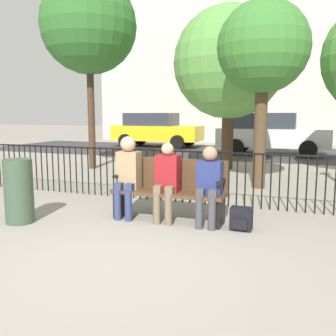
# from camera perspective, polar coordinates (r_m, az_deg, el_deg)

# --- Properties ---
(ground_plane) EXTENTS (80.00, 80.00, 0.00)m
(ground_plane) POSITION_cam_1_polar(r_m,az_deg,el_deg) (4.27, -7.88, -13.74)
(ground_plane) COLOR gray
(park_bench) EXTENTS (1.72, 0.45, 0.92)m
(park_bench) POSITION_cam_1_polar(r_m,az_deg,el_deg) (5.64, 0.28, -2.97)
(park_bench) COLOR #4C331E
(park_bench) RESTS_ON ground
(seated_person_0) EXTENTS (0.34, 0.39, 1.26)m
(seated_person_0) POSITION_cam_1_polar(r_m,az_deg,el_deg) (5.74, -6.17, -0.62)
(seated_person_0) COLOR navy
(seated_person_0) RESTS_ON ground
(seated_person_1) EXTENTS (0.34, 0.39, 1.17)m
(seated_person_1) POSITION_cam_1_polar(r_m,az_deg,el_deg) (5.49, -0.21, -1.61)
(seated_person_1) COLOR brown
(seated_person_1) RESTS_ON ground
(seated_person_2) EXTENTS (0.34, 0.39, 1.14)m
(seated_person_2) POSITION_cam_1_polar(r_m,az_deg,el_deg) (5.31, 6.26, -2.10)
(seated_person_2) COLOR #3D3D42
(seated_person_2) RESTS_ON ground
(backpack) EXTENTS (0.30, 0.25, 0.31)m
(backpack) POSITION_cam_1_polar(r_m,az_deg,el_deg) (5.31, 11.09, -7.63)
(backpack) COLOR black
(backpack) RESTS_ON ground
(fence_railing) EXTENTS (9.01, 0.03, 0.95)m
(fence_railing) POSITION_cam_1_polar(r_m,az_deg,el_deg) (6.67, 3.40, -0.66)
(fence_railing) COLOR black
(fence_railing) RESTS_ON ground
(tree_0) EXTENTS (3.14, 3.14, 4.59)m
(tree_0) POSITION_cam_1_polar(r_m,az_deg,el_deg) (11.06, 9.29, 15.50)
(tree_0) COLOR #422D1E
(tree_0) RESTS_ON ground
(tree_2) EXTENTS (1.91, 1.91, 3.91)m
(tree_2) POSITION_cam_1_polar(r_m,az_deg,el_deg) (8.33, 14.30, 17.16)
(tree_2) COLOR #4C3823
(tree_2) RESTS_ON ground
(tree_3) EXTENTS (2.68, 2.68, 5.37)m
(tree_3) POSITION_cam_1_polar(r_m,az_deg,el_deg) (11.35, -11.99, 20.43)
(tree_3) COLOR #422D1E
(tree_3) RESTS_ON ground
(street_surface) EXTENTS (24.00, 6.00, 0.01)m
(street_surface) POSITION_cam_1_polar(r_m,az_deg,el_deg) (15.68, 13.25, 2.26)
(street_surface) COLOR #333335
(street_surface) RESTS_ON ground
(parked_car_0) EXTENTS (4.20, 1.94, 1.62)m
(parked_car_0) POSITION_cam_1_polar(r_m,az_deg,el_deg) (18.06, -1.87, 5.92)
(parked_car_0) COLOR yellow
(parked_car_0) RESTS_ON ground
(parked_car_2) EXTENTS (4.20, 1.94, 1.62)m
(parked_car_2) POSITION_cam_1_polar(r_m,az_deg,el_deg) (15.21, 15.38, 5.18)
(parked_car_2) COLOR silver
(parked_car_2) RESTS_ON ground
(trash_bin) EXTENTS (0.41, 0.41, 0.94)m
(trash_bin) POSITION_cam_1_polar(r_m,az_deg,el_deg) (5.90, -21.78, -3.29)
(trash_bin) COLOR #384C38
(trash_bin) RESTS_ON ground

